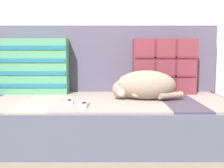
# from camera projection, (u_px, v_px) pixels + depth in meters

# --- Properties ---
(ground_plane) EXTENTS (14.00, 14.00, 0.00)m
(ground_plane) POSITION_uv_depth(u_px,v_px,m) (75.00, 166.00, 1.67)
(ground_plane) COLOR #937556
(couch) EXTENTS (1.95, 0.87, 0.39)m
(couch) POSITION_uv_depth(u_px,v_px,m) (77.00, 129.00, 1.76)
(couch) COLOR gray
(couch) RESTS_ON ground_plane
(sofa_backrest) EXTENTS (1.91, 0.14, 0.47)m
(sofa_backrest) POSITION_uv_depth(u_px,v_px,m) (82.00, 59.00, 2.07)
(sofa_backrest) COLOR #514C60
(sofa_backrest) RESTS_ON couch
(throw_pillow_quilted) EXTENTS (0.43, 0.14, 0.38)m
(throw_pillow_quilted) POSITION_uv_depth(u_px,v_px,m) (163.00, 66.00, 1.94)
(throw_pillow_quilted) COLOR brown
(throw_pillow_quilted) RESTS_ON couch
(throw_pillow_striped) EXTENTS (0.47, 0.14, 0.38)m
(throw_pillow_striped) POSITION_uv_depth(u_px,v_px,m) (33.00, 66.00, 1.93)
(throw_pillow_striped) COLOR #4C9366
(throw_pillow_striped) RESTS_ON couch
(sleeping_cat) EXTENTS (0.43, 0.22, 0.18)m
(sleeping_cat) POSITION_uv_depth(u_px,v_px,m) (142.00, 86.00, 1.70)
(sleeping_cat) COLOR gray
(sleeping_cat) RESTS_ON couch
(game_remote_near) EXTENTS (0.05, 0.19, 0.02)m
(game_remote_near) POSITION_uv_depth(u_px,v_px,m) (83.00, 105.00, 1.50)
(game_remote_near) COLOR white
(game_remote_near) RESTS_ON couch
(game_remote_far) EXTENTS (0.08, 0.19, 0.02)m
(game_remote_far) POSITION_uv_depth(u_px,v_px,m) (68.00, 102.00, 1.58)
(game_remote_far) COLOR white
(game_remote_far) RESTS_ON couch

